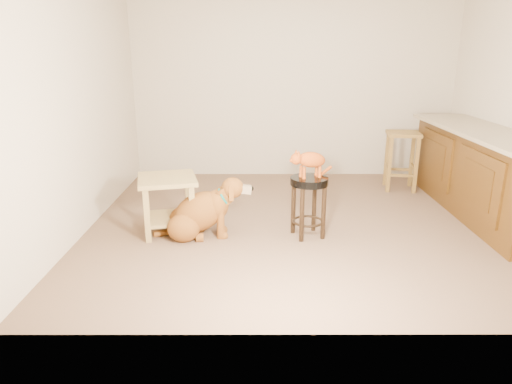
{
  "coord_description": "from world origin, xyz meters",
  "views": [
    {
      "loc": [
        -0.54,
        -4.53,
        1.74
      ],
      "look_at": [
        -0.53,
        -0.35,
        0.45
      ],
      "focal_mm": 32.0,
      "sensor_mm": 36.0,
      "label": 1
    }
  ],
  "objects_px": {
    "padded_stool": "(309,195)",
    "golden_retriever": "(200,213)",
    "wood_stool": "(401,160)",
    "side_table": "(168,196)",
    "tabby_kitten": "(309,161)"
  },
  "relations": [
    {
      "from": "padded_stool",
      "to": "golden_retriever",
      "type": "height_order",
      "value": "padded_stool"
    },
    {
      "from": "wood_stool",
      "to": "side_table",
      "type": "height_order",
      "value": "wood_stool"
    },
    {
      "from": "wood_stool",
      "to": "golden_retriever",
      "type": "distance_m",
      "value": 2.91
    },
    {
      "from": "tabby_kitten",
      "to": "padded_stool",
      "type": "bearing_deg",
      "value": -5.72
    },
    {
      "from": "golden_retriever",
      "to": "padded_stool",
      "type": "bearing_deg",
      "value": -5.24
    },
    {
      "from": "wood_stool",
      "to": "golden_retriever",
      "type": "xyz_separation_m",
      "value": [
        -2.43,
        -1.6,
        -0.16
      ]
    },
    {
      "from": "side_table",
      "to": "tabby_kitten",
      "type": "height_order",
      "value": "tabby_kitten"
    },
    {
      "from": "side_table",
      "to": "tabby_kitten",
      "type": "bearing_deg",
      "value": -4.34
    },
    {
      "from": "padded_stool",
      "to": "tabby_kitten",
      "type": "distance_m",
      "value": 0.34
    },
    {
      "from": "padded_stool",
      "to": "golden_retriever",
      "type": "distance_m",
      "value": 1.07
    },
    {
      "from": "side_table",
      "to": "tabby_kitten",
      "type": "distance_m",
      "value": 1.42
    },
    {
      "from": "wood_stool",
      "to": "tabby_kitten",
      "type": "xyz_separation_m",
      "value": [
        -1.39,
        -1.6,
        0.37
      ]
    },
    {
      "from": "tabby_kitten",
      "to": "side_table",
      "type": "bearing_deg",
      "value": 159.16
    },
    {
      "from": "wood_stool",
      "to": "tabby_kitten",
      "type": "bearing_deg",
      "value": -130.98
    },
    {
      "from": "golden_retriever",
      "to": "tabby_kitten",
      "type": "height_order",
      "value": "tabby_kitten"
    }
  ]
}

